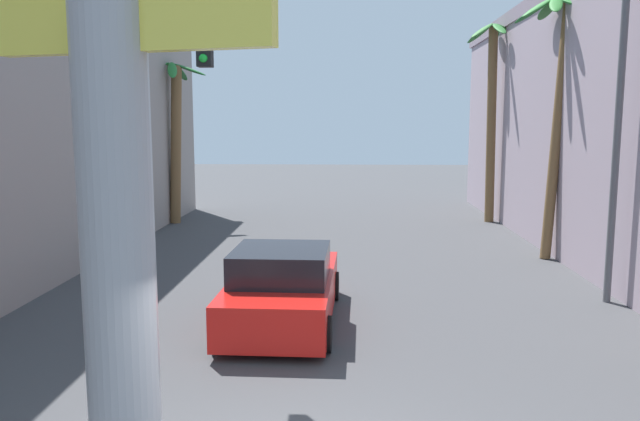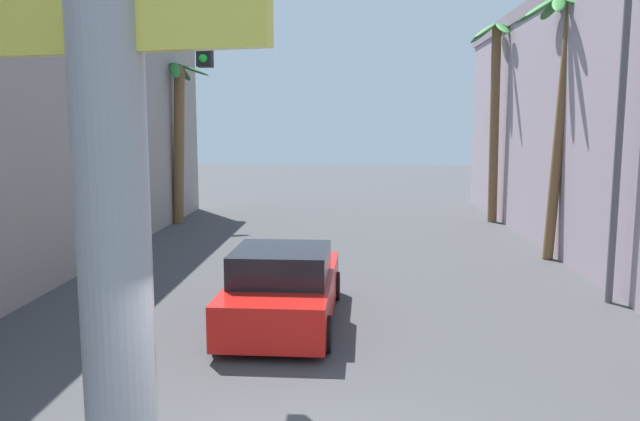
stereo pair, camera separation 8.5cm
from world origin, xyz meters
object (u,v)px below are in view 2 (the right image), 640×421
object	(u,v)px
street_lamp	(600,98)
neon_sign_pole	(106,50)
palm_tree_mid_right	(559,88)
palm_tree_far_right	(495,106)
traffic_light_mast	(43,115)
car_lead	(283,288)
palm_tree_far_left	(178,129)

from	to	relation	value
street_lamp	neon_sign_pole	bearing A→B (deg)	-133.43
palm_tree_mid_right	palm_tree_far_right	world-z (taller)	palm_tree_far_right
street_lamp	palm_tree_mid_right	distance (m)	4.79
traffic_light_mast	car_lead	size ratio (longest dim) A/B	1.23
car_lead	traffic_light_mast	bearing A→B (deg)	-157.19
car_lead	palm_tree_far_right	size ratio (longest dim) A/B	0.60
car_lead	palm_tree_far_left	world-z (taller)	palm_tree_far_left
neon_sign_pole	palm_tree_mid_right	size ratio (longest dim) A/B	1.29
palm_tree_far_left	palm_tree_far_right	bearing A→B (deg)	3.76
palm_tree_far_left	car_lead	bearing A→B (deg)	-66.05
neon_sign_pole	palm_tree_far_left	bearing A→B (deg)	103.92
street_lamp	palm_tree_far_right	bearing A→B (deg)	88.32
palm_tree_mid_right	palm_tree_far_left	bearing A→B (deg)	154.83
neon_sign_pole	car_lead	xyz separation A→B (m)	(0.93, 6.18, -3.91)
neon_sign_pole	palm_tree_far_right	distance (m)	21.07
street_lamp	traffic_light_mast	world-z (taller)	street_lamp
neon_sign_pole	palm_tree_far_right	world-z (taller)	neon_sign_pole
palm_tree_mid_right	palm_tree_far_left	size ratio (longest dim) A/B	1.18
neon_sign_pole	traffic_light_mast	xyz separation A→B (m)	(-2.93, 4.56, -0.53)
neon_sign_pole	traffic_light_mast	world-z (taller)	neon_sign_pole
palm_tree_far_left	palm_tree_far_right	world-z (taller)	palm_tree_far_right
palm_tree_mid_right	palm_tree_far_right	size ratio (longest dim) A/B	0.96
palm_tree_mid_right	palm_tree_far_left	xyz separation A→B (m)	(-12.81, 6.02, -1.23)
traffic_light_mast	palm_tree_far_left	distance (m)	14.26
palm_tree_mid_right	street_lamp	bearing A→B (deg)	-97.51
street_lamp	palm_tree_mid_right	xyz separation A→B (m)	(0.62, 4.72, 0.48)
street_lamp	palm_tree_far_right	size ratio (longest dim) A/B	0.94
street_lamp	palm_tree_far_left	size ratio (longest dim) A/B	1.15
traffic_light_mast	car_lead	xyz separation A→B (m)	(3.86, 1.62, -3.39)
traffic_light_mast	palm_tree_far_right	xyz separation A→B (m)	(10.82, 14.98, 0.54)
palm_tree_far_left	traffic_light_mast	bearing A→B (deg)	-83.12
neon_sign_pole	car_lead	distance (m)	7.38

